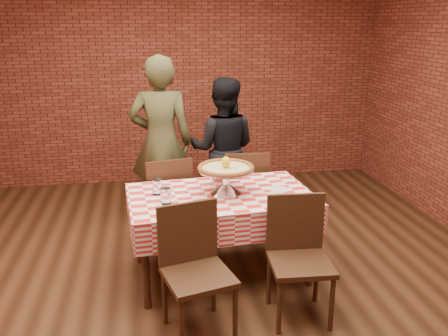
{
  "coord_description": "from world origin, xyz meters",
  "views": [
    {
      "loc": [
        -0.42,
        -3.42,
        2.16
      ],
      "look_at": [
        0.21,
        0.4,
        0.95
      ],
      "focal_mm": 37.83,
      "sensor_mm": 36.0,
      "label": 1
    }
  ],
  "objects_px": {
    "chair_near_left": "(198,275)",
    "water_glass_right": "(157,187)",
    "pizza": "(226,168)",
    "chair_far_left": "(166,200)",
    "diner_black": "(223,149)",
    "condiment_caddy": "(218,174)",
    "table": "(221,235)",
    "chair_near_right": "(300,262)",
    "diner_olive": "(161,142)",
    "water_glass_left": "(166,196)",
    "pizza_stand": "(226,181)",
    "chair_far_right": "(244,191)"
  },
  "relations": [
    {
      "from": "diner_olive",
      "to": "water_glass_left",
      "type": "bearing_deg",
      "value": 95.33
    },
    {
      "from": "pizza",
      "to": "condiment_caddy",
      "type": "height_order",
      "value": "pizza"
    },
    {
      "from": "pizza",
      "to": "water_glass_left",
      "type": "bearing_deg",
      "value": -162.32
    },
    {
      "from": "pizza_stand",
      "to": "water_glass_left",
      "type": "height_order",
      "value": "pizza_stand"
    },
    {
      "from": "chair_far_left",
      "to": "diner_black",
      "type": "relative_size",
      "value": 0.58
    },
    {
      "from": "table",
      "to": "chair_near_right",
      "type": "relative_size",
      "value": 1.65
    },
    {
      "from": "pizza",
      "to": "chair_near_left",
      "type": "height_order",
      "value": "pizza"
    },
    {
      "from": "pizza_stand",
      "to": "chair_near_right",
      "type": "distance_m",
      "value": 0.95
    },
    {
      "from": "water_glass_right",
      "to": "chair_near_left",
      "type": "height_order",
      "value": "chair_near_left"
    },
    {
      "from": "table",
      "to": "chair_far_left",
      "type": "distance_m",
      "value": 0.84
    },
    {
      "from": "pizza",
      "to": "chair_far_left",
      "type": "xyz_separation_m",
      "value": [
        -0.49,
        0.69,
        -0.51
      ]
    },
    {
      "from": "condiment_caddy",
      "to": "diner_olive",
      "type": "xyz_separation_m",
      "value": [
        -0.47,
        0.92,
        0.09
      ]
    },
    {
      "from": "table",
      "to": "pizza_stand",
      "type": "height_order",
      "value": "pizza_stand"
    },
    {
      "from": "chair_far_left",
      "to": "diner_olive",
      "type": "height_order",
      "value": "diner_olive"
    },
    {
      "from": "water_glass_left",
      "to": "diner_olive",
      "type": "distance_m",
      "value": 1.38
    },
    {
      "from": "water_glass_left",
      "to": "diner_olive",
      "type": "bearing_deg",
      "value": 89.36
    },
    {
      "from": "condiment_caddy",
      "to": "chair_far_left",
      "type": "height_order",
      "value": "chair_far_left"
    },
    {
      "from": "condiment_caddy",
      "to": "water_glass_left",
      "type": "bearing_deg",
      "value": -133.96
    },
    {
      "from": "diner_olive",
      "to": "diner_black",
      "type": "distance_m",
      "value": 0.7
    },
    {
      "from": "pizza_stand",
      "to": "chair_far_right",
      "type": "xyz_separation_m",
      "value": [
        0.33,
        0.81,
        -0.4
      ]
    },
    {
      "from": "table",
      "to": "pizza_stand",
      "type": "bearing_deg",
      "value": 14.41
    },
    {
      "from": "chair_far_left",
      "to": "table",
      "type": "bearing_deg",
      "value": 110.54
    },
    {
      "from": "pizza",
      "to": "water_glass_right",
      "type": "bearing_deg",
      "value": 173.93
    },
    {
      "from": "pizza_stand",
      "to": "pizza",
      "type": "height_order",
      "value": "pizza"
    },
    {
      "from": "chair_near_right",
      "to": "water_glass_right",
      "type": "bearing_deg",
      "value": 144.71
    },
    {
      "from": "chair_near_left",
      "to": "diner_olive",
      "type": "distance_m",
      "value": 2.08
    },
    {
      "from": "pizza_stand",
      "to": "condiment_caddy",
      "type": "distance_m",
      "value": 0.29
    },
    {
      "from": "pizza",
      "to": "water_glass_right",
      "type": "relative_size",
      "value": 3.65
    },
    {
      "from": "condiment_caddy",
      "to": "water_glass_right",
      "type": "bearing_deg",
      "value": -154.18
    },
    {
      "from": "water_glass_left",
      "to": "chair_far_left",
      "type": "distance_m",
      "value": 0.93
    },
    {
      "from": "condiment_caddy",
      "to": "diner_black",
      "type": "distance_m",
      "value": 1.02
    },
    {
      "from": "chair_near_left",
      "to": "water_glass_right",
      "type": "bearing_deg",
      "value": 91.22
    },
    {
      "from": "chair_far_left",
      "to": "diner_olive",
      "type": "bearing_deg",
      "value": -100.79
    },
    {
      "from": "chair_near_left",
      "to": "diner_olive",
      "type": "xyz_separation_m",
      "value": [
        -0.17,
        2.02,
        0.46
      ]
    },
    {
      "from": "table",
      "to": "water_glass_left",
      "type": "xyz_separation_m",
      "value": [
        -0.47,
        -0.15,
        0.45
      ]
    },
    {
      "from": "table",
      "to": "diner_black",
      "type": "height_order",
      "value": "diner_black"
    },
    {
      "from": "chair_near_right",
      "to": "diner_olive",
      "type": "bearing_deg",
      "value": 118.86
    },
    {
      "from": "table",
      "to": "condiment_caddy",
      "type": "distance_m",
      "value": 0.55
    },
    {
      "from": "water_glass_left",
      "to": "chair_near_right",
      "type": "height_order",
      "value": "chair_near_right"
    },
    {
      "from": "chair_near_left",
      "to": "chair_far_right",
      "type": "relative_size",
      "value": 1.01
    },
    {
      "from": "water_glass_right",
      "to": "chair_near_right",
      "type": "height_order",
      "value": "chair_near_right"
    },
    {
      "from": "pizza_stand",
      "to": "chair_near_left",
      "type": "height_order",
      "value": "pizza_stand"
    },
    {
      "from": "condiment_caddy",
      "to": "chair_far_left",
      "type": "distance_m",
      "value": 0.72
    },
    {
      "from": "chair_far_left",
      "to": "diner_black",
      "type": "xyz_separation_m",
      "value": [
        0.67,
        0.6,
        0.33
      ]
    },
    {
      "from": "condiment_caddy",
      "to": "diner_olive",
      "type": "bearing_deg",
      "value": 120.35
    },
    {
      "from": "chair_far_right",
      "to": "water_glass_right",
      "type": "bearing_deg",
      "value": 43.19
    },
    {
      "from": "pizza",
      "to": "chair_far_right",
      "type": "bearing_deg",
      "value": 67.84
    },
    {
      "from": "diner_olive",
      "to": "pizza",
      "type": "bearing_deg",
      "value": 118.3
    },
    {
      "from": "table",
      "to": "chair_far_left",
      "type": "height_order",
      "value": "chair_far_left"
    },
    {
      "from": "water_glass_left",
      "to": "diner_olive",
      "type": "xyz_separation_m",
      "value": [
        0.02,
        1.38,
        0.1
      ]
    }
  ]
}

